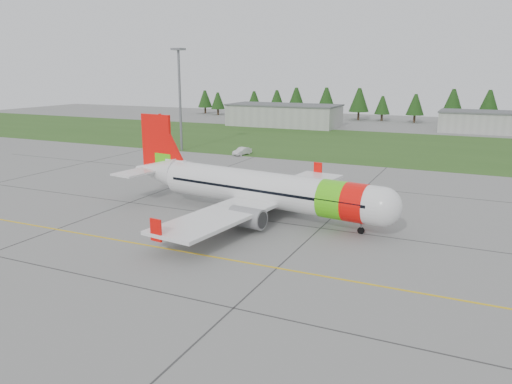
% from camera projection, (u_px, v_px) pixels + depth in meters
% --- Properties ---
extents(ground, '(320.00, 320.00, 0.00)m').
position_uv_depth(ground, '(120.00, 283.00, 38.98)').
color(ground, gray).
rests_on(ground, ground).
extents(aircraft, '(35.54, 33.04, 10.79)m').
position_uv_depth(aircraft, '(261.00, 189.00, 56.37)').
color(aircraft, white).
rests_on(aircraft, ground).
extents(service_van, '(1.80, 1.73, 4.44)m').
position_uv_depth(service_van, '(242.00, 144.00, 97.27)').
color(service_van, silver).
rests_on(service_van, ground).
extents(grass_strip, '(320.00, 50.00, 0.03)m').
position_uv_depth(grass_strip, '(362.00, 145.00, 111.26)').
color(grass_strip, '#30561E').
rests_on(grass_strip, ground).
extents(taxi_guideline, '(120.00, 0.25, 0.02)m').
position_uv_depth(taxi_guideline, '(177.00, 250.00, 46.02)').
color(taxi_guideline, gold).
rests_on(taxi_guideline, ground).
extents(hangar_west, '(32.00, 14.00, 6.00)m').
position_uv_depth(hangar_west, '(284.00, 116.00, 147.45)').
color(hangar_west, '#A8A8A3').
rests_on(hangar_west, ground).
extents(hangar_east, '(24.00, 12.00, 5.20)m').
position_uv_depth(hangar_east, '(488.00, 123.00, 132.19)').
color(hangar_east, '#A8A8A3').
rests_on(hangar_east, ground).
extents(floodlight_mast, '(0.50, 0.50, 20.00)m').
position_uv_depth(floodlight_mast, '(180.00, 102.00, 100.76)').
color(floodlight_mast, slate).
rests_on(floodlight_mast, ground).
extents(treeline, '(160.00, 8.00, 10.00)m').
position_uv_depth(treeline, '(404.00, 106.00, 159.43)').
color(treeline, '#1C3F14').
rests_on(treeline, ground).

